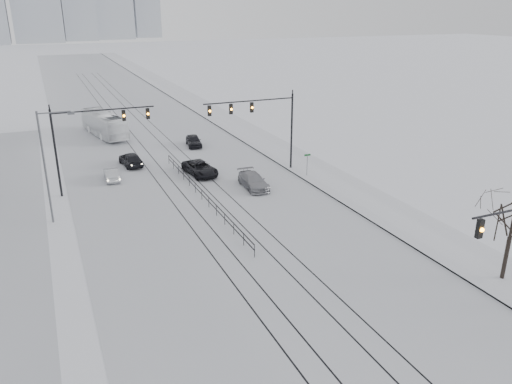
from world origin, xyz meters
name	(u,v)px	position (x,y,z in m)	size (l,w,h in m)	color
road	(138,129)	(0.00, 60.00, 0.01)	(22.00, 260.00, 0.02)	silver
sidewalk_east	(227,121)	(13.50, 60.00, 0.08)	(5.00, 260.00, 0.16)	silver
curb	(212,122)	(11.05, 60.00, 0.06)	(0.10, 260.00, 0.12)	gray
tram_rails	(174,169)	(0.00, 40.00, 0.02)	(5.30, 180.00, 0.01)	black
traffic_mast_ne	(262,118)	(8.15, 34.99, 5.76)	(9.60, 0.37, 8.00)	black
traffic_mast_nw	(89,134)	(-8.52, 36.00, 5.57)	(9.10, 0.37, 8.00)	black
street_light_west	(48,160)	(-12.20, 30.00, 5.21)	(2.73, 0.25, 9.00)	#595B60
median_fence	(202,194)	(0.00, 30.00, 0.53)	(0.06, 24.00, 1.00)	black
street_sign	(307,162)	(11.80, 32.00, 1.61)	(0.70, 0.06, 2.40)	#595B60
sedan_sb_inner	(131,159)	(-3.98, 42.86, 0.75)	(1.77, 4.40, 1.50)	black
sedan_sb_outer	(112,174)	(-6.62, 38.77, 0.61)	(1.30, 3.72, 1.23)	#B8BCC1
sedan_nb_front	(200,168)	(2.00, 36.89, 0.70)	(2.33, 5.05, 1.40)	black
sedan_nb_right	(253,181)	(5.48, 31.05, 0.70)	(1.95, 4.80, 1.39)	#919298
sedan_nb_far	(194,141)	(4.66, 48.04, 0.70)	(1.65, 4.09, 1.39)	black
box_truck	(104,124)	(-4.73, 57.88, 1.59)	(2.68, 11.45, 3.19)	white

